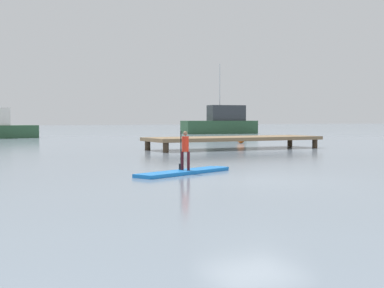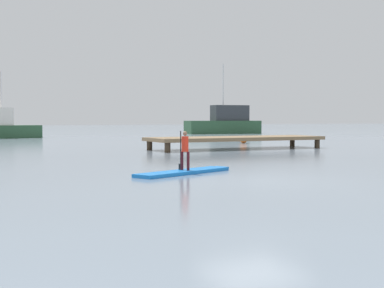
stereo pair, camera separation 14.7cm
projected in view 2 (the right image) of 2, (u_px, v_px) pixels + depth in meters
ground_plane at (252, 180)px, 14.77m from camera, size 240.00×240.00×0.00m
paddleboard_near at (185, 172)px, 16.48m from camera, size 3.56×1.97×0.10m
paddler_child_solo at (185, 148)px, 16.47m from camera, size 0.26×0.38×1.14m
fishing_boat_green_midground at (225, 123)px, 59.88m from camera, size 8.15×3.07×7.31m
floating_dock at (236, 139)px, 29.72m from camera, size 9.47×2.82×0.64m
mooring_buoy_mid at (243, 139)px, 36.65m from camera, size 0.49×0.49×0.49m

